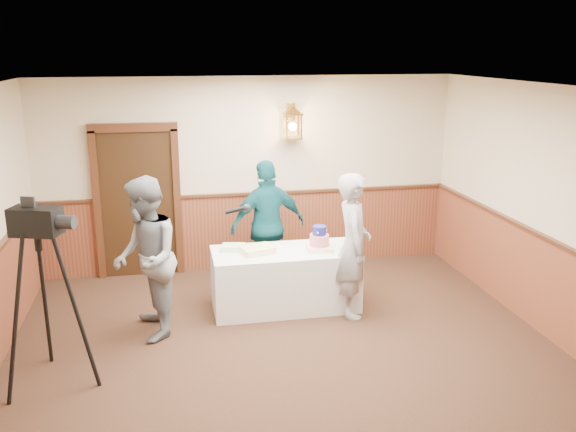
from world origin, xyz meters
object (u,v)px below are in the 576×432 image
display_table (285,279)px  interviewer (146,259)px  tiered_cake (319,241)px  baker (353,245)px  tv_camera_rig (46,307)px  assistant_p (268,225)px  sheet_cake_yellow (257,250)px  sheet_cake_green (233,248)px

display_table → interviewer: bearing=-164.0°
tiered_cake → interviewer: size_ratio=0.18×
baker → tv_camera_rig: size_ratio=0.99×
display_table → assistant_p: bearing=97.9°
display_table → interviewer: size_ratio=0.98×
interviewer → assistant_p: (1.56, 1.16, -0.04)m
baker → interviewer: bearing=104.0°
assistant_p → tv_camera_rig: bearing=27.8°
baker → assistant_p: (-0.86, 1.05, -0.00)m
tiered_cake → interviewer: 2.12m
interviewer → tv_camera_rig: (-0.91, -0.87, -0.12)m
sheet_cake_yellow → interviewer: size_ratio=0.21×
display_table → assistant_p: 0.86m
tiered_cake → sheet_cake_yellow: size_ratio=0.87×
tiered_cake → sheet_cake_green: tiered_cake is taller
assistant_p → tv_camera_rig: 3.21m
tiered_cake → tv_camera_rig: (-3.00, -1.29, -0.07)m
sheet_cake_yellow → assistant_p: size_ratio=0.22×
tiered_cake → baker: (0.34, -0.30, 0.01)m
tiered_cake → tv_camera_rig: 3.26m
interviewer → tiered_cake: bearing=95.2°
tiered_cake → baker: bearing=-41.3°
display_table → assistant_p: assistant_p is taller
display_table → assistant_p: size_ratio=1.02×
sheet_cake_green → tiered_cake: bearing=-10.9°
sheet_cake_yellow → tv_camera_rig: 2.59m
display_table → sheet_cake_yellow: (-0.35, -0.02, 0.41)m
interviewer → baker: interviewer is taller
tiered_cake → assistant_p: size_ratio=0.19×
tiered_cake → sheet_cake_yellow: tiered_cake is taller
tv_camera_rig → display_table: bearing=45.5°
display_table → sheet_cake_green: (-0.62, 0.15, 0.41)m
sheet_cake_yellow → sheet_cake_green: size_ratio=1.36×
sheet_cake_green → tv_camera_rig: tv_camera_rig is taller
sheet_cake_green → assistant_p: (0.53, 0.54, 0.10)m
tiered_cake → assistant_p: (-0.52, 0.74, 0.01)m
display_table → assistant_p: (-0.10, 0.69, 0.51)m
assistant_p → baker: bearing=117.9°
sheet_cake_green → baker: (1.39, -0.50, 0.10)m
sheet_cake_yellow → assistant_p: 0.76m
sheet_cake_yellow → assistant_p: bearing=70.2°
display_table → baker: 0.99m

